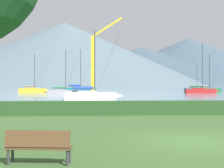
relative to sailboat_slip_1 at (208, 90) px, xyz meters
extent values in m
plane|color=#3D602D|center=(-27.27, -75.03, -0.67)|extent=(1000.00, 1000.00, 0.00)
cube|color=gray|center=(-27.27, 61.97, -0.66)|extent=(320.00, 246.00, 0.00)
cube|color=#284C23|center=(-27.27, -64.03, -0.17)|extent=(80.00, 1.20, 0.98)
cube|color=#236B38|center=(-0.11, 0.00, -0.12)|extent=(6.98, 2.67, 1.08)
cone|color=#236B38|center=(3.82, 0.18, -0.12)|extent=(1.22, 0.97, 0.92)
cube|color=#206032|center=(-0.50, -0.02, 0.27)|extent=(2.63, 1.77, 0.69)
cylinder|color=#333338|center=(0.48, 0.02, 4.76)|extent=(0.14, 0.14, 9.67)
cylinder|color=#333338|center=(-1.06, -0.05, 1.01)|extent=(3.10, 0.26, 0.12)
cylinder|color=gray|center=(-1.06, -0.05, 1.01)|extent=(2.65, 0.55, 0.43)
cylinder|color=#333338|center=(2.10, 0.10, 4.52)|extent=(3.27, 0.18, 9.20)
cube|color=#19707A|center=(-0.01, 11.07, -0.16)|extent=(6.59, 2.92, 1.00)
cone|color=#19707A|center=(3.61, 10.64, -0.16)|extent=(1.18, 0.97, 0.85)
cube|color=#16646E|center=(-0.37, 11.11, 0.20)|extent=(2.53, 1.80, 0.64)
cylinder|color=#333338|center=(0.54, 11.00, 3.60)|extent=(0.13, 0.13, 7.43)
cylinder|color=#333338|center=(-0.89, 11.17, 0.89)|extent=(2.86, 0.44, 0.11)
cylinder|color=tan|center=(-0.89, 11.17, 0.89)|extent=(2.47, 0.68, 0.40)
cylinder|color=#333338|center=(2.03, 10.83, 3.41)|extent=(3.01, 0.38, 7.07)
cube|color=white|center=(-31.38, -42.34, -0.12)|extent=(6.96, 2.53, 1.08)
cone|color=white|center=(-27.44, -42.44, -0.12)|extent=(1.21, 0.95, 0.92)
cube|color=silver|center=(-31.78, -42.33, 0.28)|extent=(2.60, 1.72, 0.69)
cylinder|color=#333338|center=(-30.79, -42.36, 4.36)|extent=(0.14, 0.14, 8.86)
cylinder|color=#333338|center=(-32.34, -42.32, 1.01)|extent=(3.11, 0.19, 0.12)
cylinder|color=#2847A3|center=(-32.34, -42.32, 1.01)|extent=(2.65, 0.50, 0.43)
cylinder|color=#333338|center=(-29.16, -42.40, 4.14)|extent=(3.28, 0.11, 8.43)
cube|color=red|center=(-5.31, -9.71, -0.12)|extent=(7.13, 3.10, 1.09)
cone|color=red|center=(-1.38, -10.14, -0.12)|extent=(1.28, 1.04, 0.92)
cube|color=#A52020|center=(-5.70, -9.67, 0.28)|extent=(2.73, 1.92, 0.69)
cylinder|color=#333338|center=(-4.72, -9.78, 5.75)|extent=(0.14, 0.14, 11.64)
cylinder|color=#333338|center=(-6.27, -9.61, 1.02)|extent=(3.10, 0.45, 0.12)
cylinder|color=#2D7542|center=(-6.27, -9.61, 1.02)|extent=(2.67, 0.72, 0.43)
cylinder|color=#333338|center=(-3.10, -9.95, 5.46)|extent=(3.27, 0.38, 11.07)
cube|color=gold|center=(-47.13, 0.83, -0.13)|extent=(6.98, 2.86, 1.07)
cone|color=gold|center=(-43.25, 0.53, -0.13)|extent=(1.24, 1.00, 0.91)
cube|color=gold|center=(-47.52, 0.86, 0.26)|extent=(2.65, 1.83, 0.68)
cylinder|color=#333338|center=(-46.55, 0.78, 4.71)|extent=(0.14, 0.14, 9.58)
cylinder|color=#333338|center=(-48.08, 0.90, 0.99)|extent=(3.07, 0.36, 0.12)
cylinder|color=gray|center=(-48.08, 0.90, 0.99)|extent=(2.63, 0.63, 0.43)
cylinder|color=#333338|center=(-44.95, 0.66, 4.47)|extent=(3.23, 0.28, 9.11)
cube|color=#19707A|center=(-35.02, 1.01, -0.06)|extent=(7.67, 2.64, 1.20)
cone|color=#19707A|center=(-30.64, 1.01, -0.06)|extent=(1.32, 1.03, 1.02)
cube|color=#16646E|center=(-35.46, 1.01, 0.38)|extent=(2.85, 1.84, 0.77)
cylinder|color=#333338|center=(-34.36, 1.01, 5.45)|extent=(0.15, 0.15, 10.90)
cylinder|color=#333338|center=(-36.09, 1.01, 1.20)|extent=(3.45, 0.14, 0.13)
cylinder|color=#2847A3|center=(-36.09, 1.01, 1.20)|extent=(2.93, 0.49, 0.48)
cylinder|color=#333338|center=(-32.56, 1.01, 5.17)|extent=(3.64, 0.04, 10.37)
cube|color=#9E9EA3|center=(-37.10, -20.22, -0.18)|extent=(6.11, 2.20, 0.95)
cone|color=#9E9EA3|center=(-33.63, -20.15, -0.18)|extent=(1.06, 0.83, 0.81)
cube|color=gray|center=(-37.45, -20.23, 0.16)|extent=(2.28, 1.50, 0.61)
cylinder|color=#333338|center=(-36.58, -20.21, 4.14)|extent=(0.12, 0.12, 8.57)
cylinder|color=#333338|center=(-37.95, -20.24, 0.81)|extent=(2.73, 0.16, 0.10)
cylinder|color=#2D7542|center=(-37.95, -20.24, 0.81)|extent=(2.33, 0.43, 0.38)
cylinder|color=#333338|center=(-35.15, -20.18, 3.93)|extent=(2.89, 0.08, 8.15)
cube|color=brown|center=(-32.49, -78.33, -0.22)|extent=(1.82, 0.65, 0.06)
cube|color=brown|center=(-32.51, -78.51, 0.06)|extent=(1.78, 0.33, 0.45)
cylinder|color=#333338|center=(-31.66, -78.26, -0.44)|extent=(0.08, 0.08, 0.45)
cylinder|color=#333338|center=(-33.27, -78.08, -0.44)|extent=(0.08, 0.08, 0.45)
cylinder|color=#333338|center=(-31.70, -78.59, -0.44)|extent=(0.08, 0.08, 0.45)
cylinder|color=#333338|center=(-33.31, -78.40, -0.44)|extent=(0.08, 0.08, 0.45)
cube|color=#333338|center=(-31.03, -26.86, -0.27)|extent=(2.00, 2.00, 0.80)
cube|color=gold|center=(-31.03, -26.86, 5.24)|extent=(0.80, 0.80, 10.21)
cube|color=gold|center=(-28.39, -26.86, 12.06)|extent=(5.48, 0.36, 3.74)
cone|color=#425666|center=(29.04, 317.33, 23.22)|extent=(327.39, 327.39, 47.78)
cone|color=#425666|center=(91.64, 328.96, 29.94)|extent=(296.95, 296.95, 61.21)
cone|color=slate|center=(-57.68, 216.03, 28.80)|extent=(258.17, 258.17, 58.94)
camera|label=1|loc=(-31.01, -87.44, 1.53)|focal=52.75mm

